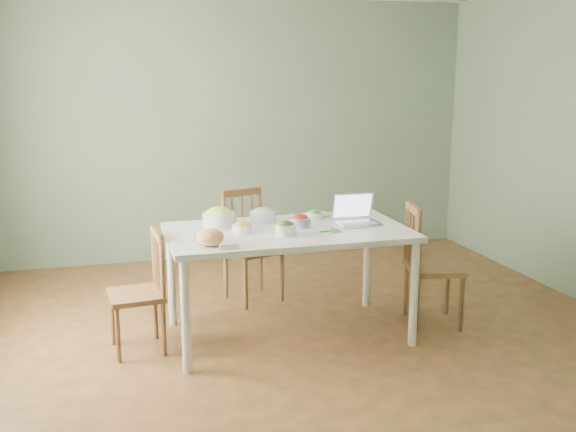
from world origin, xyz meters
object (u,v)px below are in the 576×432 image
object	(u,v)px
dining_table	(288,283)
laptop	(359,210)
chair_far	(253,247)
bread_boule	(210,237)
chair_left	(136,292)
chair_right	(434,265)
bowl_squash	(219,217)

from	to	relation	value
dining_table	laptop	world-z (taller)	laptop
chair_far	laptop	distance (m)	1.14
bread_boule	laptop	xyz separation A→B (m)	(1.17, 0.31, 0.05)
chair_left	chair_right	bearing A→B (deg)	82.28
chair_right	bowl_squash	size ratio (longest dim) A/B	3.86
chair_left	bowl_squash	size ratio (longest dim) A/B	3.51
dining_table	chair_right	distance (m)	1.17
chair_far	chair_left	xyz separation A→B (m)	(-1.03, -0.82, -0.04)
chair_left	laptop	world-z (taller)	laptop
dining_table	chair_far	world-z (taller)	chair_far
chair_far	bread_boule	xyz separation A→B (m)	(-0.55, -1.15, 0.40)
dining_table	chair_far	xyz separation A→B (m)	(-0.07, 0.85, 0.07)
bowl_squash	bread_boule	bearing A→B (deg)	-106.13
chair_right	chair_left	bearing A→B (deg)	100.40
dining_table	chair_left	bearing A→B (deg)	178.85
chair_far	bread_boule	bearing A→B (deg)	-133.86
chair_left	laptop	size ratio (longest dim) A/B	2.70
dining_table	chair_right	bearing A→B (deg)	-3.87
laptop	bread_boule	bearing A→B (deg)	-162.86
chair_left	dining_table	bearing A→B (deg)	83.68
dining_table	chair_far	distance (m)	0.85
chair_far	bowl_squash	xyz separation A→B (m)	(-0.39, -0.62, 0.42)
chair_far	bowl_squash	size ratio (longest dim) A/B	3.85
bread_boule	chair_far	bearing A→B (deg)	64.48
dining_table	bowl_squash	xyz separation A→B (m)	(-0.47, 0.23, 0.48)
chair_right	dining_table	bearing A→B (deg)	99.07
chair_left	chair_far	bearing A→B (deg)	123.35
chair_far	bread_boule	size ratio (longest dim) A/B	5.29
dining_table	chair_left	size ratio (longest dim) A/B	2.01
chair_far	chair_right	bearing A→B (deg)	-55.13
chair_far	laptop	size ratio (longest dim) A/B	2.96
dining_table	chair_right	xyz separation A→B (m)	(1.16, -0.08, 0.07)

